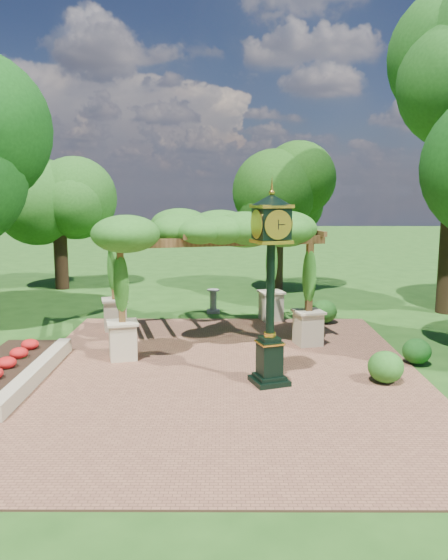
{
  "coord_description": "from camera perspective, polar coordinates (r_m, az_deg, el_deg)",
  "views": [
    {
      "loc": [
        0.05,
        -12.28,
        4.62
      ],
      "look_at": [
        0.0,
        2.5,
        2.2
      ],
      "focal_mm": 35.0,
      "sensor_mm": 36.0,
      "label": 1
    }
  ],
  "objects": [
    {
      "name": "brick_plaza",
      "position": [
        14.05,
        -0.02,
        -9.81
      ],
      "size": [
        10.0,
        12.0,
        0.04
      ],
      "primitive_type": "cube",
      "color": "brown",
      "rests_on": "ground"
    },
    {
      "name": "shrub_back",
      "position": [
        19.42,
        10.39,
        -3.26
      ],
      "size": [
        1.12,
        1.12,
        0.81
      ],
      "primitive_type": "ellipsoid",
      "rotation": [
        0.0,
        0.0,
        -0.28
      ],
      "color": "#215A1A",
      "rests_on": "brick_plaza"
    },
    {
      "name": "tree_west_far",
      "position": [
        26.8,
        -16.99,
        9.18
      ],
      "size": [
        3.61,
        3.61,
        6.94
      ],
      "color": "#321E13",
      "rests_on": "ground"
    },
    {
      "name": "tree_north",
      "position": [
        25.43,
        5.66,
        8.98
      ],
      "size": [
        3.5,
        3.5,
        6.56
      ],
      "color": "#372616",
      "rests_on": "ground"
    },
    {
      "name": "ground",
      "position": [
        13.12,
        -0.03,
        -11.32
      ],
      "size": [
        120.0,
        120.0,
        0.0
      ],
      "primitive_type": "plane",
      "color": "#1E4714",
      "rests_on": "ground"
    },
    {
      "name": "border_wall",
      "position": [
        14.29,
        -19.05,
        -9.24
      ],
      "size": [
        0.35,
        5.0,
        0.4
      ],
      "primitive_type": "cube",
      "color": "#C6B793",
      "rests_on": "ground"
    },
    {
      "name": "shrub_front",
      "position": [
        13.87,
        16.54,
        -8.7
      ],
      "size": [
        1.0,
        1.0,
        0.77
      ],
      "primitive_type": "ellipsoid",
      "rotation": [
        0.0,
        0.0,
        0.19
      ],
      "color": "#26621C",
      "rests_on": "brick_plaza"
    },
    {
      "name": "pedestal_clock",
      "position": [
        12.75,
        4.91,
        0.86
      ],
      "size": [
        1.16,
        1.16,
        4.61
      ],
      "rotation": [
        0.0,
        0.0,
        0.34
      ],
      "color": "black",
      "rests_on": "brick_plaza"
    },
    {
      "name": "pergola",
      "position": [
        16.89,
        -1.87,
        4.78
      ],
      "size": [
        7.18,
        5.48,
        4.01
      ],
      "rotation": [
        0.0,
        0.0,
        0.26
      ],
      "color": "beige",
      "rests_on": "brick_plaza"
    },
    {
      "name": "sundial",
      "position": [
        20.91,
        -1.13,
        -2.36
      ],
      "size": [
        0.52,
        0.52,
        0.9
      ],
      "rotation": [
        0.0,
        0.0,
        0.05
      ],
      "color": "gray",
      "rests_on": "ground"
    },
    {
      "name": "shrub_mid",
      "position": [
        15.6,
        19.5,
        -7.02
      ],
      "size": [
        0.85,
        0.85,
        0.68
      ],
      "primitive_type": "ellipsoid",
      "rotation": [
        0.0,
        0.0,
        -0.14
      ],
      "color": "#174C15",
      "rests_on": "brick_plaza"
    }
  ]
}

